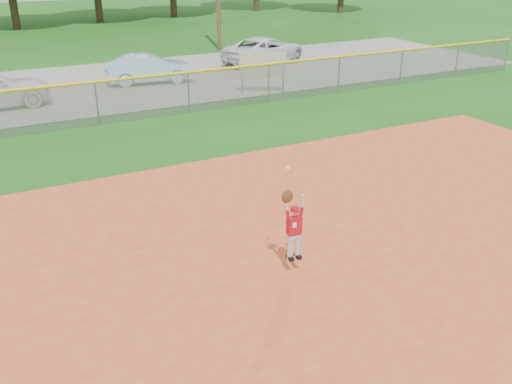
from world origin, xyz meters
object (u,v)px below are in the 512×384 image
car_blue (149,69)px  ballplayer (293,225)px  car_white_b (265,50)px  sponsor_sign (263,66)px

car_blue → ballplayer: bearing=178.8°
car_white_b → sponsor_sign: bearing=125.5°
sponsor_sign → ballplayer: ballplayer is taller
ballplayer → car_white_b: bearing=62.9°
car_blue → ballplayer: size_ratio=2.06×
ballplayer → sponsor_sign: bearing=63.8°
car_white_b → ballplayer: (-9.38, -18.31, 0.32)m
car_blue → ballplayer: ballplayer is taller
sponsor_sign → ballplayer: size_ratio=0.95×
car_blue → ballplayer: 16.95m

